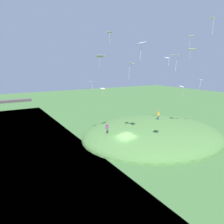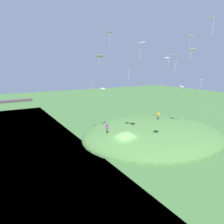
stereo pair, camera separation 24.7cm
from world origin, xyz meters
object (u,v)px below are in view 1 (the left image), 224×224
(kite_12, at_px, (103,89))
(kite_1, at_px, (131,65))
(kite_5, at_px, (141,44))
(kite_6, at_px, (191,37))
(person_near_shore, at_px, (158,114))
(kite_2, at_px, (212,20))
(kite_7, at_px, (91,82))
(kite_8, at_px, (100,56))
(kite_0, at_px, (175,56))
(kite_4, at_px, (192,50))
(kite_11, at_px, (201,81))
(person_watching_kites, at_px, (107,127))
(kite_10, at_px, (167,58))
(kite_3, at_px, (182,87))
(kite_9, at_px, (110,33))

(kite_12, bearing_deg, kite_1, -91.22)
(kite_5, height_order, kite_6, kite_6)
(person_near_shore, distance_m, kite_2, 17.39)
(person_near_shore, xyz_separation_m, kite_6, (3.99, -2.68, 13.40))
(kite_5, relative_size, kite_6, 1.17)
(kite_2, bearing_deg, kite_6, 53.80)
(kite_7, relative_size, kite_8, 0.89)
(kite_2, bearing_deg, kite_7, 123.61)
(kite_0, bearing_deg, kite_1, 96.80)
(kite_0, relative_size, kite_4, 0.96)
(kite_11, distance_m, kite_12, 16.44)
(kite_5, height_order, kite_7, kite_5)
(kite_4, bearing_deg, kite_6, -153.82)
(kite_4, bearing_deg, kite_1, -170.88)
(kite_2, height_order, kite_11, kite_2)
(person_watching_kites, bearing_deg, kite_5, 36.75)
(kite_5, bearing_deg, kite_2, -18.51)
(kite_8, xyz_separation_m, kite_11, (16.77, -3.89, -3.63))
(kite_7, xyz_separation_m, kite_8, (-1.32, -5.93, 3.88))
(person_near_shore, xyz_separation_m, kite_11, (4.28, -5.10, 6.25))
(kite_6, height_order, kite_10, kite_6)
(kite_3, bearing_deg, kite_6, 22.67)
(kite_10, bearing_deg, kite_4, 5.55)
(person_watching_kites, xyz_separation_m, kite_2, (9.53, -9.77, 14.88))
(person_watching_kites, distance_m, kite_8, 10.77)
(kite_2, relative_size, kite_3, 1.16)
(kite_0, height_order, kite_9, kite_9)
(kite_0, distance_m, kite_10, 11.27)
(kite_5, bearing_deg, person_near_shore, 35.04)
(person_watching_kites, height_order, kite_1, kite_1)
(kite_3, distance_m, kite_12, 13.15)
(kite_1, xyz_separation_m, kite_7, (-1.54, 9.23, -2.78))
(kite_2, height_order, kite_5, kite_2)
(kite_11, bearing_deg, kite_3, 157.47)
(kite_3, relative_size, kite_12, 1.28)
(kite_2, xyz_separation_m, kite_11, (5.65, 4.91, -7.90))
(kite_0, bearing_deg, person_watching_kites, 100.74)
(kite_8, bearing_deg, kite_5, -67.95)
(person_near_shore, bearing_deg, kite_12, 105.39)
(person_near_shore, bearing_deg, kite_11, -102.52)
(kite_4, distance_m, kite_12, 17.03)
(kite_10, bearing_deg, kite_0, -131.35)
(kite_3, relative_size, kite_5, 0.87)
(kite_10, bearing_deg, kite_12, 140.68)
(kite_6, bearing_deg, kite_2, -126.20)
(kite_10, bearing_deg, kite_1, -168.14)
(person_near_shore, height_order, kite_9, kite_9)
(person_watching_kites, bearing_deg, kite_7, -146.86)
(kite_9, height_order, kite_11, kite_9)
(kite_1, bearing_deg, kite_10, 11.86)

